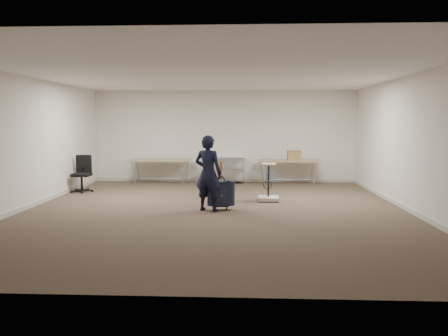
{
  "coord_description": "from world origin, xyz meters",
  "views": [
    {
      "loc": [
        0.61,
        -8.92,
        1.84
      ],
      "look_at": [
        0.18,
        0.3,
        0.87
      ],
      "focal_mm": 35.0,
      "sensor_mm": 36.0,
      "label": 1
    }
  ],
  "objects": [
    {
      "name": "folding_table_left",
      "position": [
        -1.9,
        3.95,
        0.68
      ],
      "size": [
        1.8,
        0.75,
        0.73
      ],
      "color": "#96845C",
      "rests_on": "ground"
    },
    {
      "name": "cardboard_box",
      "position": [
        2.06,
        3.86,
        0.87
      ],
      "size": [
        0.39,
        0.3,
        0.28
      ],
      "primitive_type": "cube",
      "rotation": [
        0.0,
        0.0,
        0.05
      ],
      "color": "olive",
      "rests_on": "folding_table_right"
    },
    {
      "name": "folding_table_right",
      "position": [
        1.9,
        3.95,
        0.68
      ],
      "size": [
        1.8,
        0.75,
        0.73
      ],
      "color": "#96845C",
      "rests_on": "ground"
    },
    {
      "name": "room_shell",
      "position": [
        0.0,
        1.38,
        0.05
      ],
      "size": [
        8.0,
        9.0,
        9.0
      ],
      "color": "white",
      "rests_on": "ground"
    },
    {
      "name": "person",
      "position": [
        -0.14,
        0.02,
        0.79
      ],
      "size": [
        0.66,
        0.54,
        1.58
      ],
      "primitive_type": "imported",
      "rotation": [
        0.0,
        0.0,
        2.82
      ],
      "color": "black",
      "rests_on": "ground"
    },
    {
      "name": "wire_shelf",
      "position": [
        0.0,
        4.2,
        0.44
      ],
      "size": [
        1.22,
        0.47,
        0.8
      ],
      "color": "silver",
      "rests_on": "ground"
    },
    {
      "name": "office_chair",
      "position": [
        -3.68,
        2.35,
        0.29
      ],
      "size": [
        0.59,
        0.59,
        0.97
      ],
      "color": "black",
      "rests_on": "ground"
    },
    {
      "name": "ground",
      "position": [
        0.0,
        0.0,
        0.0
      ],
      "size": [
        9.0,
        9.0,
        0.0
      ],
      "primitive_type": "plane",
      "color": "#433729",
      "rests_on": "ground"
    },
    {
      "name": "equipment_cart",
      "position": [
        1.18,
        1.23,
        0.23
      ],
      "size": [
        0.49,
        0.49,
        0.88
      ],
      "color": "beige",
      "rests_on": "ground"
    },
    {
      "name": "suitcase",
      "position": [
        0.12,
        0.11,
        0.35
      ],
      "size": [
        0.4,
        0.28,
        1.02
      ],
      "color": "black",
      "rests_on": "ground"
    }
  ]
}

